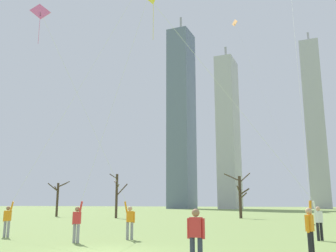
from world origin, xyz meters
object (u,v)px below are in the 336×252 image
Objects in this scene: kite_flyer_foreground_right_pink at (118,192)px; kite_flyer_midfield_left_purple at (38,166)px; kite_flyer_midfield_right_yellow at (96,163)px; bystander_strolling_midfield at (196,235)px; distant_kite_drifting_right_orange at (242,40)px; bare_tree_left_of_center at (57,197)px; bare_tree_right_of_center at (240,195)px; bare_tree_rightmost at (117,194)px; kite_flyer_far_back_white at (253,136)px; kite_flyer_foreground_left_red at (303,149)px.

kite_flyer_foreground_right_pink is 0.65× the size of kite_flyer_midfield_left_purple.
kite_flyer_midfield_right_yellow reaches higher than bystander_strolling_midfield.
distant_kite_drifting_right_orange is (2.55, 20.15, 16.31)m from kite_flyer_foreground_right_pink.
kite_flyer_midfield_left_purple is at bearing -52.35° from bare_tree_left_of_center.
bare_tree_left_of_center is at bearing -171.22° from bare_tree_right_of_center.
kite_flyer_midfield_left_purple is 12.64m from bystander_strolling_midfield.
kite_flyer_midfield_left_purple is at bearing 152.73° from bystander_strolling_midfield.
kite_flyer_midfield_left_purple reaches higher than kite_flyer_midfield_right_yellow.
bare_tree_left_of_center is at bearing 168.46° from distant_kite_drifting_right_orange.
kite_flyer_foreground_right_pink is 4.91m from kite_flyer_midfield_left_purple.
bare_tree_rightmost is (-17.16, 4.16, -15.73)m from distant_kite_drifting_right_orange.
kite_flyer_midfield_left_purple is 30.56m from bare_tree_right_of_center.
kite_flyer_midfield_left_purple is 3.66× the size of bare_tree_left_of_center.
kite_flyer_far_back_white is 40.49m from bare_tree_left_of_center.
kite_flyer_midfield_left_purple is 26.86m from bare_tree_rightmost.
kite_flyer_foreground_left_red is 3.64× the size of bare_tree_rightmost.
distant_kite_drifting_right_orange reaches higher than kite_flyer_foreground_right_pink.
kite_flyer_foreground_left_red is 32.33m from bare_tree_right_of_center.
kite_flyer_foreground_right_pink is 8.99m from bystander_strolling_midfield.
bare_tree_rightmost is 0.99× the size of bare_tree_right_of_center.
bare_tree_right_of_center reaches higher than bare_tree_left_of_center.
kite_flyer_midfield_left_purple is at bearing 165.76° from kite_flyer_midfield_right_yellow.
distant_kite_drifting_right_orange is 18.64m from bare_tree_right_of_center.
kite_flyer_midfield_left_purple reaches higher than bare_tree_left_of_center.
kite_flyer_far_back_white is at bearing -76.35° from bare_tree_right_of_center.
kite_flyer_far_back_white is 11.50m from kite_flyer_midfield_left_purple.
kite_flyer_far_back_white is (6.71, 0.74, 2.48)m from kite_flyer_foreground_right_pink.
distant_kite_drifting_right_orange is 23.65m from bare_tree_rightmost.
bare_tree_right_of_center is (14.30, 5.30, -0.08)m from bare_tree_rightmost.
kite_flyer_foreground_left_red reaches higher than kite_flyer_foreground_right_pink.
kite_flyer_foreground_right_pink is 0.59× the size of kite_flyer_foreground_left_red.
kite_flyer_far_back_white reaches higher than kite_flyer_midfield_right_yellow.
kite_flyer_midfield_right_yellow is 7.90× the size of bystander_strolling_midfield.
bare_tree_left_of_center is at bearing 127.65° from kite_flyer_midfield_left_purple.
distant_kite_drifting_right_orange is at bearing 82.78° from kite_flyer_foreground_right_pink.
bystander_strolling_midfield is at bearing -34.90° from kite_flyer_midfield_right_yellow.
bystander_strolling_midfield is at bearing -93.42° from kite_flyer_far_back_white.
bare_tree_rightmost is (-14.60, 24.31, 0.57)m from kite_flyer_foreground_right_pink.
bystander_strolling_midfield is at bearing -45.66° from bare_tree_left_of_center.
bystander_strolling_midfield is at bearing -27.27° from kite_flyer_midfield_left_purple.
kite_flyer_midfield_right_yellow is at bearing -95.36° from kite_flyer_foreground_right_pink.
bare_tree_left_of_center is at bearing 171.95° from bare_tree_rightmost.
kite_flyer_far_back_white reaches higher than bare_tree_rightmost.
kite_flyer_far_back_white reaches higher than bare_tree_right_of_center.
bare_tree_right_of_center is (-6.59, 35.87, 1.93)m from bystander_strolling_midfield.
kite_flyer_foreground_right_pink is 7.22× the size of bystander_strolling_midfield.
bare_tree_left_of_center is 0.88× the size of bare_tree_right_of_center.
kite_flyer_midfield_right_yellow is at bearing -177.41° from kite_flyer_foreground_left_red.
distant_kite_drifting_right_orange is at bearing -73.18° from bare_tree_right_of_center.
bare_tree_rightmost reaches higher than bystander_strolling_midfield.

